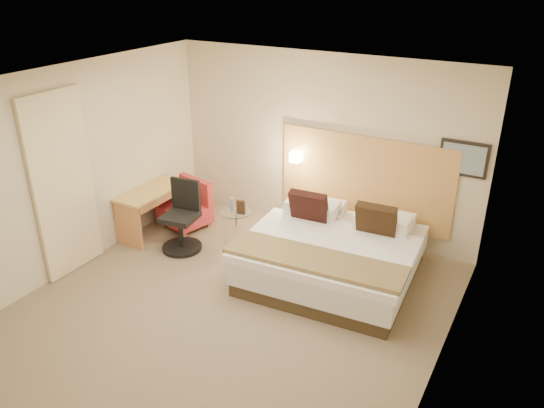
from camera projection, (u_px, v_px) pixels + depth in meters
The scene contains 19 objects.
floor at pixel (231, 309), 6.42m from camera, with size 4.80×5.00×0.02m, color #776650.
ceiling at pixel (223, 84), 5.29m from camera, with size 4.80×5.00×0.02m, color white.
wall_back at pixel (322, 145), 7.84m from camera, with size 4.80×0.02×2.70m, color beige.
wall_front at pixel (36, 334), 3.87m from camera, with size 4.80×0.02×2.70m, color beige.
wall_left at pixel (74, 169), 6.93m from camera, with size 0.02×5.00×2.70m, color beige.
wall_right at pixel (450, 263), 4.78m from camera, with size 0.02×5.00×2.70m, color beige.
headboard_panel at pixel (364, 180), 7.66m from camera, with size 2.60×0.04×1.30m, color tan.
art_frame at pixel (464, 159), 6.85m from camera, with size 0.62×0.03×0.47m, color black.
art_canvas at pixel (463, 159), 6.84m from camera, with size 0.54×0.01×0.39m, color gray.
lamp_arm at pixel (298, 156), 8.01m from camera, with size 0.02×0.02×0.12m, color white.
lamp_shade at pixel (296, 157), 7.96m from camera, with size 0.15×0.15×0.15m, color #FFEDC6.
curtain at pixel (63, 185), 6.77m from camera, with size 0.06×0.90×2.42m, color beige.
bottle_a at pixel (232, 204), 7.68m from camera, with size 0.06×0.06×0.19m, color #7F99C4.
menu_folder at pixel (241, 207), 7.57m from camera, with size 0.12×0.05×0.21m, color #372316.
bed at pixel (333, 254), 6.94m from camera, with size 2.25×2.21×1.04m.
lounge_chair at pixel (187, 208), 8.32m from camera, with size 0.83×0.76×0.74m.
side_table at pixel (236, 226), 7.78m from camera, with size 0.57×0.57×0.52m.
desk at pixel (153, 199), 7.99m from camera, with size 0.53×1.14×0.71m.
desk_chair at pixel (182, 222), 7.60m from camera, with size 0.65×0.65×1.02m.
Camera 1 is at (3.04, -4.38, 3.83)m, focal length 35.00 mm.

